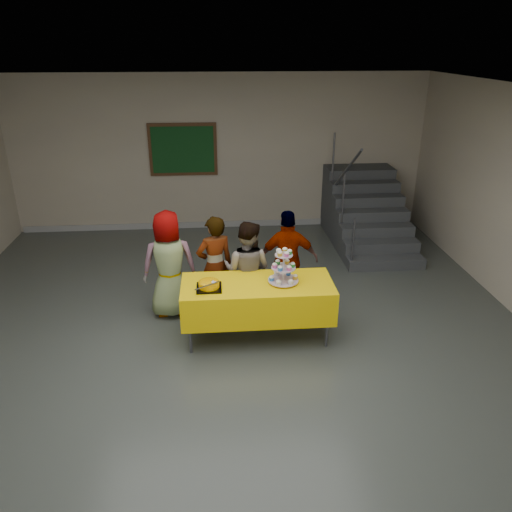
% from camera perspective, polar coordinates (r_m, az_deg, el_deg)
% --- Properties ---
extents(room_shell, '(10.00, 10.04, 3.02)m').
position_cam_1_polar(room_shell, '(4.91, -3.39, 6.89)').
color(room_shell, '#4C514C').
rests_on(room_shell, ground).
extents(bake_table, '(1.88, 0.78, 0.77)m').
position_cam_1_polar(bake_table, '(6.26, 0.15, -4.88)').
color(bake_table, '#595960').
rests_on(bake_table, ground).
extents(cupcake_stand, '(0.38, 0.38, 0.44)m').
position_cam_1_polar(cupcake_stand, '(6.11, 3.16, -1.47)').
color(cupcake_stand, silver).
rests_on(cupcake_stand, bake_table).
extents(bear_cake, '(0.32, 0.36, 0.12)m').
position_cam_1_polar(bear_cake, '(6.04, -5.40, -3.22)').
color(bear_cake, black).
rests_on(bear_cake, bake_table).
extents(schoolchild_a, '(0.78, 0.55, 1.50)m').
position_cam_1_polar(schoolchild_a, '(6.83, -9.88, -0.95)').
color(schoolchild_a, slate).
rests_on(schoolchild_a, ground).
extents(schoolchild_b, '(0.60, 0.49, 1.42)m').
position_cam_1_polar(schoolchild_b, '(6.80, -4.71, -1.13)').
color(schoolchild_b, slate).
rests_on(schoolchild_b, ground).
extents(schoolchild_c, '(0.82, 0.74, 1.39)m').
position_cam_1_polar(schoolchild_c, '(6.68, -1.02, -1.67)').
color(schoolchild_c, slate).
rests_on(schoolchild_c, ground).
extents(schoolchild_d, '(0.85, 0.38, 1.43)m').
position_cam_1_polar(schoolchild_d, '(6.95, 3.66, -0.47)').
color(schoolchild_d, slate).
rests_on(schoolchild_d, ground).
extents(staircase, '(1.30, 2.40, 2.04)m').
position_cam_1_polar(staircase, '(9.74, 12.25, 4.72)').
color(staircase, '#424447').
rests_on(staircase, ground).
extents(noticeboard, '(1.30, 0.05, 1.00)m').
position_cam_1_polar(noticeboard, '(9.86, -8.35, 11.93)').
color(noticeboard, '#472B16').
rests_on(noticeboard, ground).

